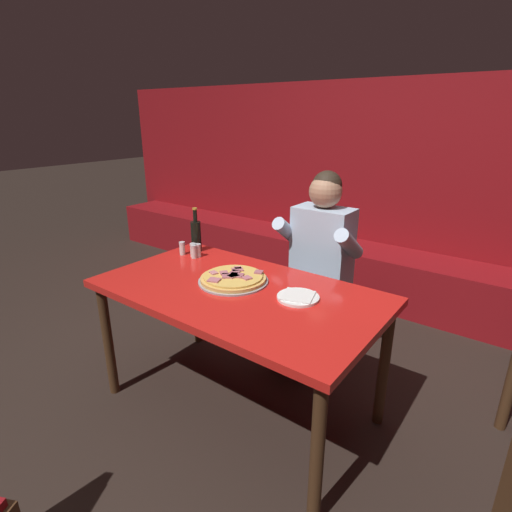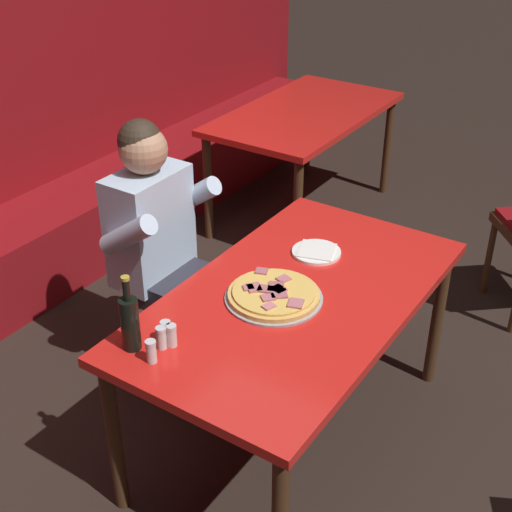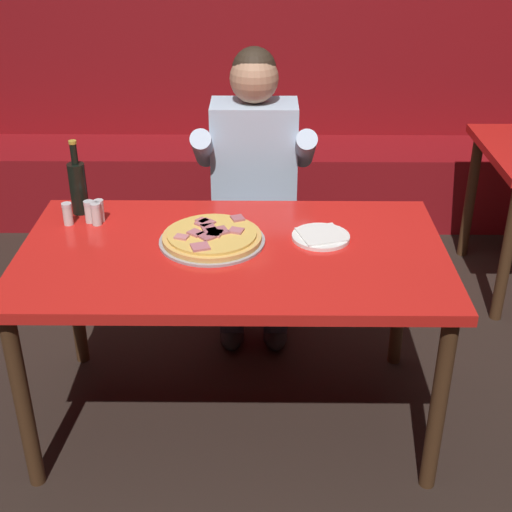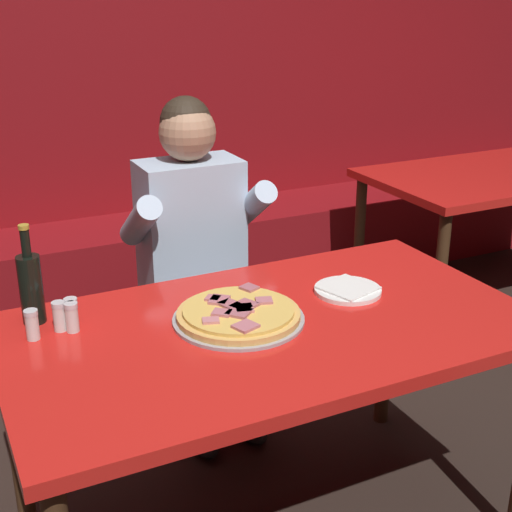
% 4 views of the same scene
% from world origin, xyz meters
% --- Properties ---
extents(ground_plane, '(24.00, 24.00, 0.00)m').
position_xyz_m(ground_plane, '(0.00, 0.00, 0.00)').
color(ground_plane, black).
extents(booth_wall_panel, '(6.80, 0.16, 1.90)m').
position_xyz_m(booth_wall_panel, '(0.00, 2.18, 0.95)').
color(booth_wall_panel, maroon).
rests_on(booth_wall_panel, ground_plane).
extents(booth_bench, '(6.46, 0.48, 0.46)m').
position_xyz_m(booth_bench, '(0.00, 1.86, 0.23)').
color(booth_bench, maroon).
rests_on(booth_bench, ground_plane).
extents(main_dining_table, '(1.50, 0.85, 0.75)m').
position_xyz_m(main_dining_table, '(0.00, 0.00, 0.67)').
color(main_dining_table, '#422816').
rests_on(main_dining_table, ground_plane).
extents(pizza, '(0.38, 0.38, 0.05)m').
position_xyz_m(pizza, '(-0.08, 0.06, 0.77)').
color(pizza, '#9E9EA3').
rests_on(pizza, main_dining_table).
extents(plate_white_paper, '(0.21, 0.21, 0.02)m').
position_xyz_m(plate_white_paper, '(0.32, 0.09, 0.76)').
color(plate_white_paper, white).
rests_on(plate_white_paper, main_dining_table).
extents(beer_bottle, '(0.07, 0.07, 0.29)m').
position_xyz_m(beer_bottle, '(-0.60, 0.31, 0.86)').
color(beer_bottle, black).
rests_on(beer_bottle, main_dining_table).
extents(shaker_oregano, '(0.04, 0.04, 0.09)m').
position_xyz_m(shaker_oregano, '(-0.55, 0.22, 0.79)').
color(shaker_oregano, silver).
rests_on(shaker_oregano, main_dining_table).
extents(shaker_red_pepper_flakes, '(0.04, 0.04, 0.09)m').
position_xyz_m(shaker_red_pepper_flakes, '(-0.51, 0.23, 0.79)').
color(shaker_red_pepper_flakes, silver).
rests_on(shaker_red_pepper_flakes, main_dining_table).
extents(shaker_parmesan, '(0.04, 0.04, 0.09)m').
position_xyz_m(shaker_parmesan, '(-0.62, 0.20, 0.79)').
color(shaker_parmesan, silver).
rests_on(shaker_parmesan, main_dining_table).
extents(shaker_black_pepper, '(0.04, 0.04, 0.09)m').
position_xyz_m(shaker_black_pepper, '(-0.52, 0.20, 0.79)').
color(shaker_black_pepper, silver).
rests_on(shaker_black_pepper, main_dining_table).
extents(diner_seated_blue_shirt, '(0.53, 0.53, 1.27)m').
position_xyz_m(diner_seated_blue_shirt, '(0.07, 0.72, 0.71)').
color(diner_seated_blue_shirt, black).
rests_on(diner_seated_blue_shirt, ground_plane).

